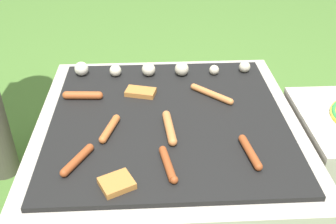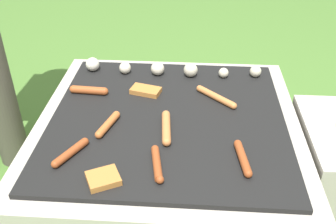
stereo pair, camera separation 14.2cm
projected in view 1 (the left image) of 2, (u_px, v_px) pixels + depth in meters
name	position (u px, v px, depth m)	size (l,w,h in m)	color
ground_plane	(168.00, 193.00, 1.65)	(14.00, 14.00, 0.00)	#47702D
grill	(168.00, 158.00, 1.54)	(0.96, 0.96, 0.39)	#B2AA9E
sausage_front_center	(110.00, 128.00, 1.35)	(0.06, 0.15, 0.03)	#B7602D
sausage_mid_right	(212.00, 94.00, 1.54)	(0.15, 0.15, 0.03)	#C6753D
sausage_mid_left	(250.00, 152.00, 1.24)	(0.05, 0.17, 0.03)	#93421E
sausage_front_left	(77.00, 160.00, 1.21)	(0.09, 0.14, 0.03)	#93421E
sausage_front_right	(169.00, 128.00, 1.35)	(0.04, 0.19, 0.03)	#C6753D
sausage_back_right	(168.00, 164.00, 1.20)	(0.05, 0.16, 0.02)	#93421E
sausage_back_left	(83.00, 95.00, 1.53)	(0.16, 0.04, 0.03)	#A34C23
bread_slice_center	(117.00, 183.00, 1.13)	(0.12, 0.11, 0.02)	#B27033
bread_slice_left	(141.00, 92.00, 1.56)	(0.13, 0.09, 0.02)	#B27033
mushroom_row	(154.00, 69.00, 1.68)	(0.76, 0.08, 0.06)	silver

